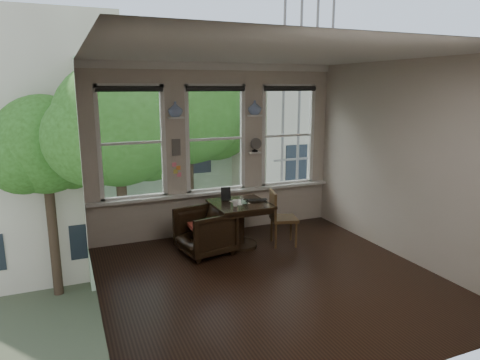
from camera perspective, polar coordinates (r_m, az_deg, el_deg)
name	(u,v)px	position (r m, az deg, el deg)	size (l,w,h in m)	color
ground	(271,279)	(6.07, 4.12, -13.09)	(4.50, 4.50, 0.00)	black
ceiling	(275,54)	(5.50, 4.62, 16.44)	(4.50, 4.50, 0.00)	silver
wall_back	(215,150)	(7.64, -3.34, 4.00)	(4.50, 4.50, 0.00)	beige
wall_front	(396,222)	(3.79, 20.04, -5.32)	(4.50, 4.50, 0.00)	beige
wall_left	(91,189)	(5.01, -19.25, -1.08)	(4.50, 4.50, 0.00)	beige
wall_right	(406,162)	(6.90, 21.26, 2.29)	(4.50, 4.50, 0.00)	beige
window_left	(132,143)	(7.26, -14.25, 4.81)	(1.10, 0.12, 1.90)	white
window_center	(215,139)	(7.61, -3.36, 5.49)	(1.10, 0.12, 1.90)	white
window_right	(287,135)	(8.20, 6.29, 5.93)	(1.10, 0.12, 1.90)	white
shelf_left	(176,118)	(7.27, -8.59, 8.23)	(0.26, 0.16, 0.03)	white
shelf_right	(255,115)	(7.75, 1.97, 8.60)	(0.26, 0.16, 0.03)	white
intercom	(176,147)	(7.35, -8.52, 4.35)	(0.14, 0.06, 0.28)	#59544F
sticky_notes	(177,167)	(7.41, -8.45, 1.67)	(0.16, 0.01, 0.24)	pink
desk_fan	(255,147)	(7.79, 2.00, 4.41)	(0.20, 0.20, 0.24)	#59544F
vase_left	(175,109)	(7.26, -8.63, 9.32)	(0.24, 0.24, 0.25)	white
vase_right	(255,108)	(7.74, 1.97, 9.63)	(0.24, 0.24, 0.25)	white
table	(240,225)	(7.09, 0.03, -5.99)	(0.90, 0.90, 0.75)	black
armchair_left	(205,231)	(6.83, -4.70, -6.85)	(0.78, 0.80, 0.73)	black
cushion_red	(205,226)	(6.80, -4.71, -6.17)	(0.45, 0.45, 0.06)	maroon
side_chair_right	(284,218)	(7.19, 5.87, -5.08)	(0.42, 0.42, 0.92)	#4E361C
laptop	(257,201)	(7.03, 2.33, -2.83)	(0.36, 0.23, 0.03)	black
mug	(235,203)	(6.77, -0.62, -3.11)	(0.11, 0.11, 0.10)	white
drinking_glass	(245,202)	(6.84, 0.61, -2.98)	(0.12, 0.12, 0.09)	white
tablet	(226,194)	(7.11, -1.91, -1.86)	(0.16, 0.02, 0.22)	black
papers	(240,202)	(7.01, -0.07, -2.98)	(0.22, 0.30, 0.00)	silver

